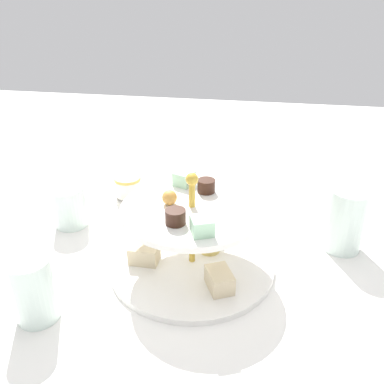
{
  "coord_description": "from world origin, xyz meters",
  "views": [
    {
      "loc": [
        -0.52,
        -0.1,
        0.41
      ],
      "look_at": [
        0.0,
        0.0,
        0.14
      ],
      "focal_mm": 36.03,
      "sensor_mm": 36.0,
      "label": 1
    }
  ],
  "objects_px": {
    "butter_knife_right": "(229,185)",
    "water_glass_mid_back": "(34,289)",
    "water_glass_short_left": "(70,207)",
    "tiered_serving_stand": "(192,240)",
    "teacup_with_saucer": "(128,188)",
    "water_glass_tall_right": "(345,220)"
  },
  "relations": [
    {
      "from": "butter_knife_right",
      "to": "water_glass_mid_back",
      "type": "bearing_deg",
      "value": 71.71
    },
    {
      "from": "water_glass_short_left",
      "to": "tiered_serving_stand",
      "type": "bearing_deg",
      "value": -108.07
    },
    {
      "from": "tiered_serving_stand",
      "to": "teacup_with_saucer",
      "type": "bearing_deg",
      "value": 40.87
    },
    {
      "from": "teacup_with_saucer",
      "to": "water_glass_tall_right",
      "type": "bearing_deg",
      "value": -104.6
    },
    {
      "from": "butter_knife_right",
      "to": "water_glass_mid_back",
      "type": "xyz_separation_m",
      "value": [
        -0.48,
        0.22,
        0.05
      ]
    },
    {
      "from": "tiered_serving_stand",
      "to": "teacup_with_saucer",
      "type": "distance_m",
      "value": 0.29
    },
    {
      "from": "butter_knife_right",
      "to": "water_glass_mid_back",
      "type": "height_order",
      "value": "water_glass_mid_back"
    },
    {
      "from": "tiered_serving_stand",
      "to": "water_glass_mid_back",
      "type": "xyz_separation_m",
      "value": [
        -0.16,
        0.19,
        -0.0
      ]
    },
    {
      "from": "tiered_serving_stand",
      "to": "water_glass_short_left",
      "type": "height_order",
      "value": "tiered_serving_stand"
    },
    {
      "from": "water_glass_tall_right",
      "to": "water_glass_short_left",
      "type": "relative_size",
      "value": 1.44
    },
    {
      "from": "tiered_serving_stand",
      "to": "water_glass_tall_right",
      "type": "distance_m",
      "value": 0.28
    },
    {
      "from": "water_glass_short_left",
      "to": "water_glass_mid_back",
      "type": "relative_size",
      "value": 0.82
    },
    {
      "from": "teacup_with_saucer",
      "to": "water_glass_mid_back",
      "type": "distance_m",
      "value": 0.38
    },
    {
      "from": "tiered_serving_stand",
      "to": "water_glass_tall_right",
      "type": "bearing_deg",
      "value": -68.11
    },
    {
      "from": "teacup_with_saucer",
      "to": "water_glass_mid_back",
      "type": "xyz_separation_m",
      "value": [
        -0.38,
        0.0,
        0.02
      ]
    },
    {
      "from": "tiered_serving_stand",
      "to": "water_glass_tall_right",
      "type": "height_order",
      "value": "tiered_serving_stand"
    },
    {
      "from": "butter_knife_right",
      "to": "tiered_serving_stand",
      "type": "bearing_deg",
      "value": 91.34
    },
    {
      "from": "water_glass_tall_right",
      "to": "teacup_with_saucer",
      "type": "relative_size",
      "value": 1.28
    },
    {
      "from": "water_glass_short_left",
      "to": "butter_knife_right",
      "type": "height_order",
      "value": "water_glass_short_left"
    },
    {
      "from": "butter_knife_right",
      "to": "water_glass_mid_back",
      "type": "relative_size",
      "value": 1.73
    },
    {
      "from": "water_glass_short_left",
      "to": "butter_knife_right",
      "type": "relative_size",
      "value": 0.47
    },
    {
      "from": "water_glass_mid_back",
      "to": "teacup_with_saucer",
      "type": "bearing_deg",
      "value": -0.48
    }
  ]
}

